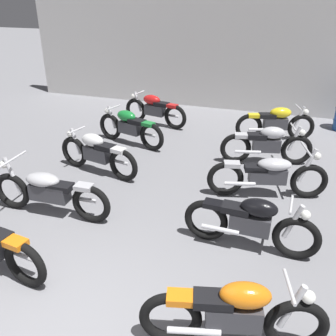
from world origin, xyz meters
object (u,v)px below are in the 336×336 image
object	(u,v)px
motorcycle_left_row_3	(130,127)
motorcycle_right_row_3	(267,144)
motorcycle_right_row_1	(251,222)
motorcycle_left_row_1	(49,191)
motorcycle_right_row_4	(276,123)
motorcycle_right_row_2	(268,174)
motorcycle_right_row_0	(234,313)
motorcycle_left_row_4	(155,109)
motorcycle_left_row_2	(97,153)

from	to	relation	value
motorcycle_left_row_3	motorcycle_right_row_3	distance (m)	3.25
motorcycle_right_row_1	motorcycle_left_row_1	bearing A→B (deg)	-177.50
motorcycle_left_row_3	motorcycle_right_row_4	xyz separation A→B (m)	(3.33, 1.45, 0.00)
motorcycle_left_row_1	motorcycle_right_row_1	world-z (taller)	motorcycle_left_row_1
motorcycle_right_row_1	motorcycle_right_row_2	bearing A→B (deg)	86.53
motorcycle_right_row_2	motorcycle_right_row_3	bearing A→B (deg)	96.14
motorcycle_right_row_1	motorcycle_right_row_2	size ratio (longest dim) A/B	0.93
motorcycle_left_row_3	motorcycle_left_row_1	bearing A→B (deg)	-89.58
motorcycle_right_row_2	motorcycle_right_row_3	world-z (taller)	motorcycle_right_row_2
motorcycle_right_row_0	motorcycle_right_row_4	bearing A→B (deg)	90.33
motorcycle_left_row_3	motorcycle_right_row_0	distance (m)	5.97
motorcycle_right_row_0	motorcycle_left_row_3	bearing A→B (deg)	124.28
motorcycle_right_row_4	motorcycle_left_row_4	bearing A→B (deg)	178.18
motorcycle_left_row_4	motorcycle_right_row_4	distance (m)	3.27
motorcycle_right_row_1	motorcycle_right_row_3	xyz separation A→B (m)	(-0.06, 3.12, 0.00)
motorcycle_right_row_3	motorcycle_left_row_1	bearing A→B (deg)	-134.69
motorcycle_left_row_3	motorcycle_right_row_2	xyz separation A→B (m)	(3.41, -1.55, -0.01)
motorcycle_right_row_1	motorcycle_left_row_3	bearing A→B (deg)	136.00
motorcycle_left_row_1	motorcycle_left_row_4	bearing A→B (deg)	89.56
motorcycle_right_row_2	motorcycle_right_row_4	size ratio (longest dim) A/B	1.11
motorcycle_right_row_3	motorcycle_right_row_4	bearing A→B (deg)	87.12
motorcycle_left_row_2	motorcycle_right_row_0	distance (m)	4.68
motorcycle_right_row_2	motorcycle_right_row_3	size ratio (longest dim) A/B	1.10
motorcycle_left_row_2	motorcycle_right_row_0	world-z (taller)	same
motorcycle_right_row_0	motorcycle_right_row_2	world-z (taller)	motorcycle_right_row_2
motorcycle_right_row_1	motorcycle_right_row_3	world-z (taller)	same
motorcycle_left_row_4	motorcycle_right_row_2	xyz separation A→B (m)	(3.34, -3.10, -0.01)
motorcycle_right_row_1	motorcycle_left_row_4	bearing A→B (deg)	124.35
motorcycle_right_row_0	motorcycle_right_row_1	world-z (taller)	same
motorcycle_left_row_2	motorcycle_left_row_3	distance (m)	1.67
motorcycle_left_row_4	motorcycle_right_row_4	xyz separation A→B (m)	(3.26, -0.10, 0.00)
motorcycle_left_row_2	motorcycle_right_row_1	xyz separation A→B (m)	(3.29, -1.53, 0.00)
motorcycle_left_row_2	motorcycle_right_row_4	xyz separation A→B (m)	(3.31, 3.12, 0.00)
motorcycle_right_row_1	motorcycle_right_row_3	bearing A→B (deg)	91.07
motorcycle_left_row_3	motorcycle_right_row_1	size ratio (longest dim) A/B	0.98
motorcycle_left_row_3	motorcycle_left_row_2	bearing A→B (deg)	-89.54
motorcycle_right_row_3	motorcycle_left_row_4	bearing A→B (deg)	152.88
motorcycle_left_row_2	motorcycle_right_row_2	size ratio (longest dim) A/B	0.92
motorcycle_left_row_1	motorcycle_left_row_2	distance (m)	1.67
motorcycle_left_row_3	motorcycle_left_row_4	bearing A→B (deg)	87.73
motorcycle_left_row_1	motorcycle_left_row_4	size ratio (longest dim) A/B	1.11
motorcycle_left_row_4	motorcycle_right_row_2	size ratio (longest dim) A/B	0.92
motorcycle_left_row_2	motorcycle_right_row_1	world-z (taller)	same
motorcycle_left_row_4	motorcycle_left_row_2	bearing A→B (deg)	-90.86
motorcycle_left_row_4	motorcycle_right_row_0	size ratio (longest dim) A/B	1.01
motorcycle_left_row_3	motorcycle_right_row_4	distance (m)	3.63
motorcycle_left_row_1	motorcycle_right_row_0	bearing A→B (deg)	-25.54
motorcycle_left_row_2	motorcycle_right_row_4	distance (m)	4.55
motorcycle_right_row_4	motorcycle_right_row_0	bearing A→B (deg)	-89.67
motorcycle_left_row_1	motorcycle_left_row_2	xyz separation A→B (m)	(-0.01, 1.67, 0.01)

